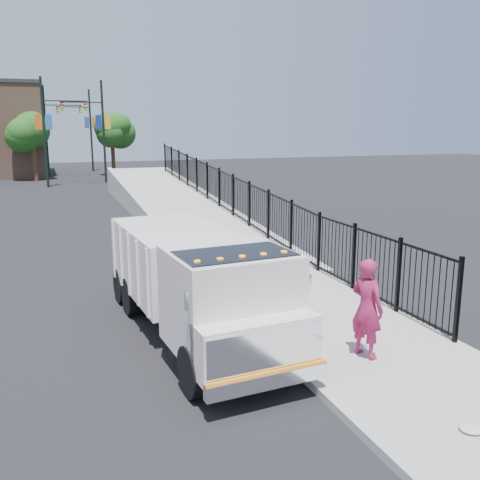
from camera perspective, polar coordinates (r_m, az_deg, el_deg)
name	(u,v)px	position (r m, az deg, el deg)	size (l,w,h in m)	color
ground	(262,335)	(12.06, 2.32, -10.12)	(120.00, 120.00, 0.00)	black
sidewalk	(389,356)	(11.31, 15.59, -11.82)	(3.55, 12.00, 0.12)	#9E998E
curb	(302,370)	(10.37, 6.65, -13.59)	(0.30, 12.00, 0.16)	#ADAAA3
ramp	(181,216)	(27.46, -6.33, 2.51)	(3.95, 24.00, 1.70)	#9E998E
iron_fence	(233,209)	(23.92, -0.75, 3.34)	(0.10, 28.00, 1.80)	black
truck	(197,279)	(11.51, -4.61, -4.18)	(2.77, 7.10, 2.38)	black
worker	(367,308)	(10.69, 13.39, -7.08)	(0.72, 0.47, 1.97)	#981C4A
debris	(471,428)	(9.09, 23.41, -17.94)	(0.35, 0.35, 0.09)	silver
light_pole_0	(48,128)	(42.39, -19.76, 11.19)	(3.77, 0.22, 8.00)	black
light_pole_1	(99,128)	(44.73, -14.76, 11.51)	(3.78, 0.22, 8.00)	black
light_pole_2	(49,127)	(51.55, -19.67, 11.25)	(3.77, 0.22, 8.00)	black
light_pole_3	(88,127)	(56.24, -15.95, 11.50)	(3.77, 0.22, 8.00)	black
tree_0	(33,133)	(47.83, -21.26, 10.64)	(3.07, 3.07, 5.53)	#382314
tree_1	(112,132)	(51.17, -13.50, 11.14)	(2.63, 2.63, 5.32)	#382314
tree_2	(32,131)	(59.48, -21.34, 10.77)	(2.95, 2.95, 5.47)	#382314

